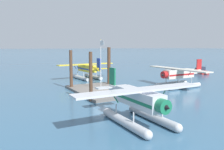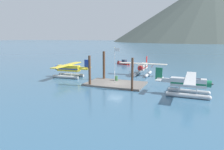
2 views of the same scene
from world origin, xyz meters
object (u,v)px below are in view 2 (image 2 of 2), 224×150
object	(u,v)px
fuel_drum	(116,78)
boat_red_open_north	(124,63)
seaplane_silver_stbd_aft	(188,85)
seaplane_yellow_port_fwd	(68,70)
flagpole	(115,61)
seaplane_cream_bow_right	(143,68)

from	to	relation	value
fuel_drum	boat_red_open_north	distance (m)	26.43
seaplane_silver_stbd_aft	boat_red_open_north	xyz separation A→B (m)	(-19.76, 30.22, -1.09)
seaplane_yellow_port_fwd	seaplane_silver_stbd_aft	bearing A→B (deg)	-13.16
seaplane_yellow_port_fwd	boat_red_open_north	xyz separation A→B (m)	(3.93, 24.68, -1.09)
flagpole	seaplane_yellow_port_fwd	world-z (taller)	flagpole
seaplane_cream_bow_right	boat_red_open_north	xyz separation A→B (m)	(-9.89, 16.45, -1.09)
seaplane_yellow_port_fwd	seaplane_cream_bow_right	distance (m)	16.09
fuel_drum	boat_red_open_north	xyz separation A→B (m)	(-7.02, 25.48, -0.25)
seaplane_yellow_port_fwd	seaplane_silver_stbd_aft	world-z (taller)	same
seaplane_cream_bow_right	seaplane_silver_stbd_aft	xyz separation A→B (m)	(9.87, -13.76, 0.00)
fuel_drum	seaplane_cream_bow_right	world-z (taller)	seaplane_cream_bow_right
seaplane_yellow_port_fwd	boat_red_open_north	bearing A→B (deg)	80.94
boat_red_open_north	seaplane_yellow_port_fwd	bearing A→B (deg)	-99.06
fuel_drum	seaplane_silver_stbd_aft	size ratio (longest dim) A/B	0.08
seaplane_silver_stbd_aft	seaplane_cream_bow_right	bearing A→B (deg)	125.64
flagpole	seaplane_silver_stbd_aft	size ratio (longest dim) A/B	0.61
seaplane_yellow_port_fwd	seaplane_silver_stbd_aft	distance (m)	24.33
seaplane_cream_bow_right	boat_red_open_north	world-z (taller)	seaplane_cream_bow_right
flagpole	seaplane_silver_stbd_aft	distance (m)	12.77
fuel_drum	seaplane_cream_bow_right	distance (m)	9.51
seaplane_silver_stbd_aft	boat_red_open_north	bearing A→B (deg)	123.18
fuel_drum	seaplane_cream_bow_right	xyz separation A→B (m)	(2.87, 9.03, 0.84)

